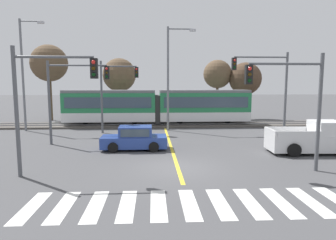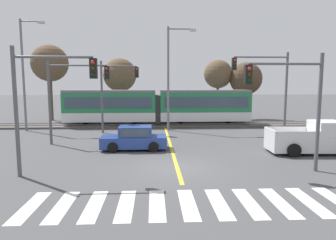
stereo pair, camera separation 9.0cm
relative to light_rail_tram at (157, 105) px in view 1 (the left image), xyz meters
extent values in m
plane|color=#474749|center=(0.68, -15.46, -2.05)|extent=(200.00, 200.00, 0.00)
cube|color=#4C4742|center=(0.68, 0.01, -1.96)|extent=(120.00, 4.00, 0.18)
cube|color=#939399|center=(0.68, -0.71, -1.82)|extent=(120.00, 0.08, 0.10)
cube|color=#939399|center=(0.68, 0.73, -1.82)|extent=(120.00, 0.08, 0.10)
cube|color=silver|center=(-4.75, 0.01, -1.07)|extent=(9.00, 2.60, 0.90)
cube|color=#237A47|center=(-4.75, 0.01, 0.33)|extent=(9.00, 2.60, 1.90)
cube|color=#384756|center=(-4.75, -1.31, 0.38)|extent=(8.28, 0.04, 1.04)
cube|color=slate|center=(-4.75, 0.01, 1.42)|extent=(9.00, 2.39, 0.28)
cylinder|color=black|center=(-2.27, 0.01, -1.52)|extent=(0.70, 0.20, 0.70)
cylinder|color=black|center=(-7.22, 0.01, -1.52)|extent=(0.70, 0.20, 0.70)
cube|color=silver|center=(4.75, 0.01, -1.07)|extent=(9.00, 2.60, 0.90)
cube|color=#237A47|center=(4.75, 0.01, 0.33)|extent=(9.00, 2.60, 1.90)
cube|color=#384756|center=(4.75, -1.31, 0.38)|extent=(8.28, 0.04, 1.04)
cube|color=slate|center=(4.75, 0.01, 1.42)|extent=(9.00, 2.39, 0.28)
cylinder|color=black|center=(7.22, 0.01, -1.52)|extent=(0.70, 0.20, 0.70)
cylinder|color=black|center=(2.27, 0.01, -1.52)|extent=(0.70, 0.20, 0.70)
cube|color=#2D2D2D|center=(0.00, 0.01, -0.37)|extent=(0.50, 2.34, 2.80)
cube|color=silver|center=(-4.82, -20.04, -2.04)|extent=(0.58, 2.80, 0.01)
cube|color=silver|center=(-3.72, -20.05, -2.04)|extent=(0.58, 2.80, 0.01)
cube|color=silver|center=(-2.62, -20.05, -2.04)|extent=(0.58, 2.80, 0.01)
cube|color=silver|center=(-1.52, -20.06, -2.04)|extent=(0.58, 2.80, 0.01)
cube|color=silver|center=(-0.42, -20.07, -2.04)|extent=(0.58, 2.80, 0.01)
cube|color=silver|center=(0.68, -20.07, -2.04)|extent=(0.58, 2.80, 0.01)
cube|color=silver|center=(1.78, -20.08, -2.04)|extent=(0.58, 2.80, 0.01)
cube|color=silver|center=(2.88, -20.08, -2.04)|extent=(0.58, 2.80, 0.01)
cube|color=silver|center=(3.98, -20.09, -2.04)|extent=(0.58, 2.80, 0.01)
cube|color=silver|center=(5.08, -20.10, -2.04)|extent=(0.58, 2.80, 0.01)
cube|color=gold|center=(0.68, -10.03, -2.05)|extent=(0.20, 16.08, 0.01)
cube|color=#284293|center=(-1.76, -11.02, -1.53)|extent=(4.21, 1.73, 0.72)
cube|color=#284293|center=(-1.66, -11.02, -0.85)|extent=(2.11, 1.54, 0.64)
cube|color=#384756|center=(-2.66, -11.03, -0.85)|extent=(0.11, 1.43, 0.52)
cube|color=#384756|center=(-1.66, -11.80, -0.85)|extent=(1.79, 0.05, 0.48)
cylinder|color=black|center=(-3.02, -11.88, -1.73)|extent=(0.64, 0.22, 0.64)
cylinder|color=black|center=(-3.03, -10.18, -1.73)|extent=(0.64, 0.22, 0.64)
cylinder|color=black|center=(-0.50, -11.86, -1.73)|extent=(0.64, 0.22, 0.64)
cylinder|color=black|center=(-0.51, -10.16, -1.73)|extent=(0.64, 0.22, 0.64)
cube|color=silver|center=(9.26, -12.68, -1.38)|extent=(5.50, 2.26, 0.96)
cube|color=silver|center=(10.07, -12.72, -0.48)|extent=(1.80, 1.93, 0.84)
cube|color=silver|center=(8.10, -11.69, -0.72)|extent=(2.70, 0.27, 0.36)
cube|color=silver|center=(8.00, -13.53, -0.72)|extent=(2.70, 0.27, 0.36)
cube|color=silver|center=(6.63, -12.53, -0.72)|extent=(0.23, 1.96, 0.36)
cylinder|color=black|center=(10.88, -11.79, -1.65)|extent=(0.81, 0.32, 0.80)
cylinder|color=black|center=(7.75, -11.61, -1.65)|extent=(0.81, 0.32, 0.80)
cylinder|color=black|center=(7.65, -13.57, -1.65)|extent=(0.81, 0.32, 0.80)
cylinder|color=#515459|center=(9.47, -8.20, 1.23)|extent=(0.18, 0.18, 6.55)
cylinder|color=#515459|center=(7.47, -8.20, 4.14)|extent=(4.00, 0.12, 0.12)
cube|color=black|center=(5.47, -8.20, 3.64)|extent=(0.32, 0.28, 0.90)
sphere|color=red|center=(5.47, -8.35, 3.91)|extent=(0.18, 0.18, 0.18)
sphere|color=#3A2706|center=(5.47, -8.35, 3.64)|extent=(0.18, 0.18, 0.18)
sphere|color=black|center=(5.47, -8.35, 3.37)|extent=(0.18, 0.18, 0.18)
cylinder|color=#515459|center=(7.39, -16.37, 0.79)|extent=(0.18, 0.18, 5.67)
cylinder|color=#515459|center=(5.64, -16.37, 3.11)|extent=(3.50, 0.12, 0.12)
cube|color=black|center=(3.89, -16.37, 2.61)|extent=(0.32, 0.28, 0.90)
sphere|color=red|center=(3.89, -16.52, 2.88)|extent=(0.18, 0.18, 0.18)
sphere|color=#3A2706|center=(3.89, -16.52, 2.61)|extent=(0.18, 0.18, 0.18)
sphere|color=black|center=(3.89, -16.52, 2.34)|extent=(0.18, 0.18, 0.18)
cylinder|color=#515459|center=(-4.86, -4.31, 1.03)|extent=(0.18, 0.18, 6.16)
cylinder|color=#515459|center=(-3.36, -4.31, 3.65)|extent=(3.00, 0.12, 0.12)
cube|color=black|center=(-1.86, -4.31, 3.15)|extent=(0.32, 0.28, 0.90)
sphere|color=red|center=(-1.86, -4.46, 3.42)|extent=(0.18, 0.18, 0.18)
sphere|color=#3A2706|center=(-1.86, -4.46, 3.15)|extent=(0.18, 0.18, 0.18)
sphere|color=black|center=(-1.86, -4.46, 2.88)|extent=(0.18, 0.18, 0.18)
cylinder|color=#515459|center=(-7.68, -9.06, 0.85)|extent=(0.18, 0.18, 5.80)
cylinder|color=#515459|center=(-5.68, -9.06, 3.44)|extent=(4.00, 0.12, 0.12)
cube|color=black|center=(-3.68, -9.06, 2.94)|extent=(0.32, 0.28, 0.90)
sphere|color=red|center=(-3.68, -9.21, 3.21)|extent=(0.18, 0.18, 0.18)
sphere|color=#3A2706|center=(-3.68, -9.21, 2.94)|extent=(0.18, 0.18, 0.18)
sphere|color=black|center=(-3.68, -9.21, 2.67)|extent=(0.18, 0.18, 0.18)
cylinder|color=#515459|center=(-6.69, -16.47, 0.90)|extent=(0.18, 0.18, 5.90)
cylinder|color=#515459|center=(-4.94, -16.47, 3.37)|extent=(3.50, 0.12, 0.12)
cube|color=black|center=(-3.19, -16.47, 2.87)|extent=(0.32, 0.28, 0.90)
sphere|color=red|center=(-3.19, -16.62, 3.14)|extent=(0.18, 0.18, 0.18)
sphere|color=#3A2706|center=(-3.19, -16.62, 2.87)|extent=(0.18, 0.18, 0.18)
sphere|color=black|center=(-3.19, -16.62, 2.60)|extent=(0.18, 0.18, 0.18)
cylinder|color=slate|center=(-11.99, -2.70, 2.88)|extent=(0.20, 0.20, 9.85)
cylinder|color=slate|center=(-11.10, -2.70, 7.60)|extent=(1.79, 0.12, 0.12)
cube|color=#B2B2B7|center=(-10.20, -2.70, 7.50)|extent=(0.56, 0.28, 0.20)
cylinder|color=slate|center=(0.89, -3.17, 2.57)|extent=(0.20, 0.20, 9.23)
cylinder|color=slate|center=(1.98, -3.17, 6.98)|extent=(2.18, 0.12, 0.12)
cube|color=#B2B2B7|center=(3.07, -3.17, 6.88)|extent=(0.56, 0.28, 0.20)
cylinder|color=brown|center=(-12.17, 5.03, 0.82)|extent=(0.32, 0.32, 5.73)
sphere|color=brown|center=(-12.17, 5.03, 4.51)|extent=(4.16, 4.16, 4.16)
cylinder|color=brown|center=(-4.34, 5.64, 0.19)|extent=(0.32, 0.32, 4.48)
sphere|color=brown|center=(-4.34, 5.64, 3.21)|extent=(3.90, 3.90, 3.90)
cylinder|color=brown|center=(7.38, 5.76, 0.31)|extent=(0.32, 0.32, 4.71)
sphere|color=brown|center=(7.38, 5.76, 3.34)|extent=(3.40, 3.40, 3.40)
cylinder|color=brown|center=(10.58, 5.11, -0.02)|extent=(0.32, 0.32, 4.07)
sphere|color=#4C3828|center=(10.58, 5.11, 2.79)|extent=(3.84, 3.84, 3.84)
camera|label=1|loc=(-0.67, -30.19, 2.20)|focal=32.00mm
camera|label=2|loc=(-0.58, -30.19, 2.20)|focal=32.00mm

